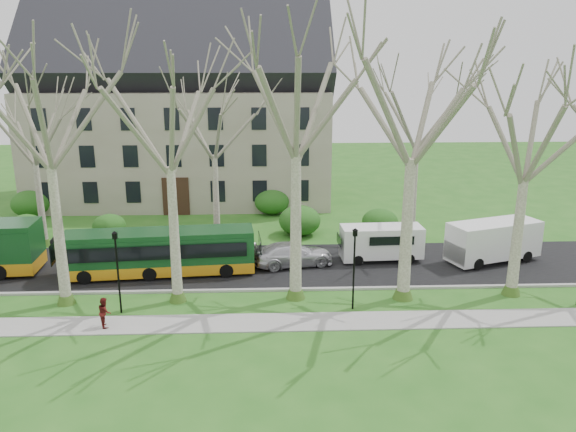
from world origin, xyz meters
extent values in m
plane|color=#26601B|center=(0.00, 0.00, 0.00)|extent=(120.00, 120.00, 0.00)
cube|color=gray|center=(0.00, -2.50, 0.03)|extent=(70.00, 2.00, 0.06)
cube|color=black|center=(0.00, 5.50, 0.03)|extent=(80.00, 8.00, 0.06)
cube|color=#A5A39E|center=(0.00, 1.50, 0.07)|extent=(80.00, 0.25, 0.14)
cube|color=gray|center=(-6.00, 24.00, 5.00)|extent=(26.00, 12.00, 10.00)
cylinder|color=black|center=(-6.00, -1.00, 2.00)|extent=(0.10, 0.10, 4.00)
cube|color=black|center=(-6.00, -1.00, 4.15)|extent=(0.22, 0.22, 0.30)
cylinder|color=black|center=(6.00, -1.00, 2.00)|extent=(0.10, 0.10, 4.00)
cube|color=black|center=(6.00, -1.00, 4.15)|extent=(0.22, 0.22, 0.30)
ellipsoid|color=#174D16|center=(-16.00, 12.00, 1.00)|extent=(2.60, 2.60, 2.00)
ellipsoid|color=#174D16|center=(-10.00, 12.00, 1.00)|extent=(2.60, 2.60, 2.00)
ellipsoid|color=#174D16|center=(4.00, 12.00, 1.00)|extent=(2.60, 2.60, 2.00)
ellipsoid|color=#174D16|center=(10.00, 12.00, 1.00)|extent=(2.60, 2.60, 2.00)
ellipsoid|color=#174D16|center=(-18.00, 18.00, 1.00)|extent=(2.60, 2.60, 2.00)
ellipsoid|color=#174D16|center=(2.00, 18.00, 1.00)|extent=(2.60, 2.60, 2.00)
imported|color=silver|center=(3.19, 5.44, 0.79)|extent=(5.36, 3.06, 1.46)
imported|color=#551413|center=(-6.34, -2.64, 0.80)|extent=(0.80, 0.89, 1.49)
camera|label=1|loc=(1.54, -27.85, 12.55)|focal=35.00mm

